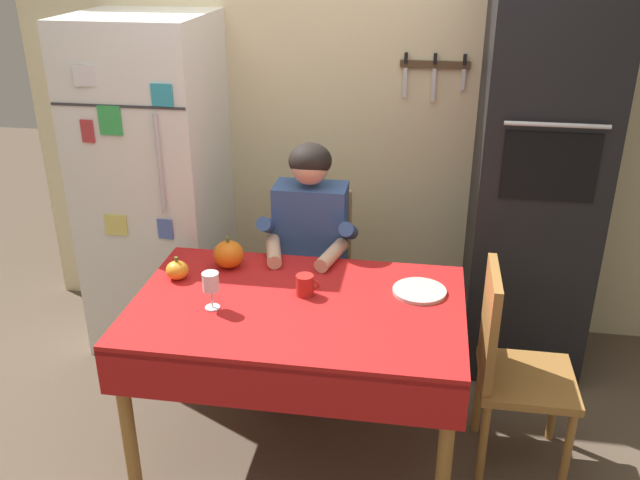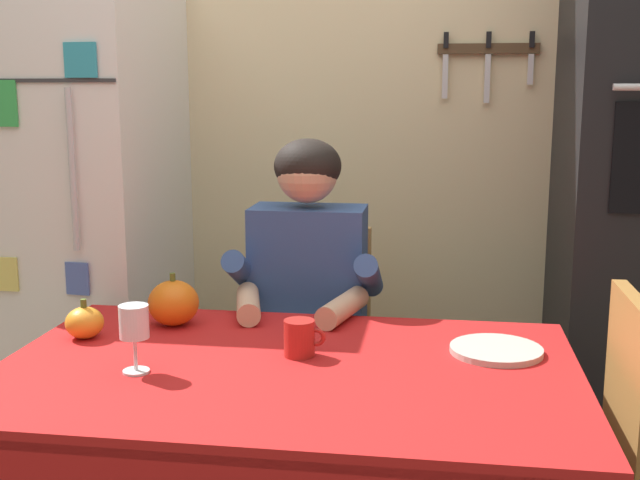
{
  "view_description": "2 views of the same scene",
  "coord_description": "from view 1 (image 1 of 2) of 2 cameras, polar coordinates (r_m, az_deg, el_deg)",
  "views": [
    {
      "loc": [
        0.49,
        -2.37,
        2.18
      ],
      "look_at": [
        0.09,
        0.17,
        1.01
      ],
      "focal_mm": 38.47,
      "sensor_mm": 36.0,
      "label": 1
    },
    {
      "loc": [
        0.35,
        -1.7,
        1.4
      ],
      "look_at": [
        0.05,
        0.28,
        1.01
      ],
      "focal_mm": 44.77,
      "sensor_mm": 36.0,
      "label": 2
    }
  ],
  "objects": [
    {
      "name": "pumpkin_medium",
      "position": [
        3.14,
        -11.79,
        -2.45
      ],
      "size": [
        0.1,
        0.1,
        0.11
      ],
      "color": "orange",
      "rests_on": "dining_table"
    },
    {
      "name": "back_wall_assembly",
      "position": [
        3.85,
        2.3,
        11.27
      ],
      "size": [
        3.7,
        0.13,
        2.6
      ],
      "color": "beige",
      "rests_on": "ground"
    },
    {
      "name": "coffee_mug",
      "position": [
        2.94,
        -1.24,
        -3.77
      ],
      "size": [
        0.1,
        0.08,
        0.09
      ],
      "color": "#B2231E",
      "rests_on": "dining_table"
    },
    {
      "name": "wall_oven",
      "position": [
        3.6,
        17.59,
        5.05
      ],
      "size": [
        0.6,
        0.64,
        2.1
      ],
      "color": "black",
      "rests_on": "ground"
    },
    {
      "name": "pumpkin_large",
      "position": [
        3.2,
        -7.61,
        -1.18
      ],
      "size": [
        0.14,
        0.14,
        0.15
      ],
      "color": "orange",
      "rests_on": "dining_table"
    },
    {
      "name": "serving_tray",
      "position": [
        3.0,
        8.27,
        -4.22
      ],
      "size": [
        0.23,
        0.23,
        0.02
      ],
      "primitive_type": "cylinder",
      "color": "#B7B2A8",
      "rests_on": "dining_table"
    },
    {
      "name": "seated_person",
      "position": [
        3.42,
        -0.95,
        -0.44
      ],
      "size": [
        0.47,
        0.55,
        1.25
      ],
      "color": "#38384C",
      "rests_on": "ground"
    },
    {
      "name": "refrigerator",
      "position": [
        3.85,
        -13.53,
        4.39
      ],
      "size": [
        0.68,
        0.71,
        1.8
      ],
      "color": "white",
      "rests_on": "ground"
    },
    {
      "name": "chair_right_side",
      "position": [
        3.04,
        15.5,
        -9.77
      ],
      "size": [
        0.4,
        0.4,
        0.93
      ],
      "color": "#9E6B33",
      "rests_on": "ground"
    },
    {
      "name": "dining_table",
      "position": [
        2.92,
        -1.94,
        -6.88
      ],
      "size": [
        1.4,
        0.9,
        0.74
      ],
      "color": "#9E6B33",
      "rests_on": "ground"
    },
    {
      "name": "chair_behind_person",
      "position": [
        3.69,
        -0.42,
        -2.41
      ],
      "size": [
        0.4,
        0.4,
        0.93
      ],
      "color": "tan",
      "rests_on": "ground"
    },
    {
      "name": "wine_glass",
      "position": [
        2.84,
        -9.09,
        -3.61
      ],
      "size": [
        0.07,
        0.07,
        0.16
      ],
      "color": "white",
      "rests_on": "dining_table"
    },
    {
      "name": "ground_plane",
      "position": [
        3.26,
        -2.03,
        -17.49
      ],
      "size": [
        10.0,
        10.0,
        0.0
      ],
      "primitive_type": "plane",
      "color": "brown",
      "rests_on": "ground"
    }
  ]
}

